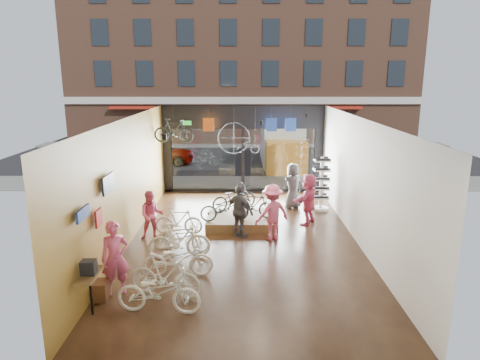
{
  "coord_description": "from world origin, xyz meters",
  "views": [
    {
      "loc": [
        -0.08,
        -12.51,
        4.99
      ],
      "look_at": [
        -0.12,
        1.4,
        1.61
      ],
      "focal_mm": 32.0,
      "sensor_mm": 36.0,
      "label": 1
    }
  ],
  "objects_px": {
    "customer_1": "(152,215)",
    "penny_farthing": "(241,139)",
    "display_platform": "(242,220)",
    "customer_4": "(293,186)",
    "floor_bike_5": "(179,221)",
    "customer_3": "(272,213)",
    "display_bike_left": "(225,208)",
    "floor_bike_3": "(179,240)",
    "floor_bike_4": "(183,236)",
    "hung_bike": "(174,131)",
    "floor_bike_0": "(159,292)",
    "sunglasses_rack": "(321,184)",
    "customer_0": "(115,258)",
    "display_bike_right": "(234,198)",
    "customer_2": "(240,211)",
    "street_car": "(157,152)",
    "display_bike_mid": "(254,204)",
    "floor_bike_2": "(178,259)",
    "box_truck": "(283,145)",
    "floor_bike_1": "(165,276)",
    "customer_5": "(308,199)"
  },
  "relations": [
    {
      "from": "box_truck",
      "to": "customer_5",
      "type": "xyz_separation_m",
      "value": [
        0.01,
        -9.36,
        -0.4
      ]
    },
    {
      "from": "display_bike_right",
      "to": "customer_2",
      "type": "bearing_deg",
      "value": 156.38
    },
    {
      "from": "floor_bike_0",
      "to": "customer_1",
      "type": "xyz_separation_m",
      "value": [
        -1.02,
        4.33,
        0.3
      ]
    },
    {
      "from": "customer_3",
      "to": "customer_1",
      "type": "bearing_deg",
      "value": -28.21
    },
    {
      "from": "display_bike_left",
      "to": "customer_1",
      "type": "relative_size",
      "value": 1.04
    },
    {
      "from": "floor_bike_2",
      "to": "display_bike_mid",
      "type": "xyz_separation_m",
      "value": [
        2.04,
        3.85,
        0.28
      ]
    },
    {
      "from": "street_car",
      "to": "floor_bike_5",
      "type": "bearing_deg",
      "value": -165.88
    },
    {
      "from": "sunglasses_rack",
      "to": "street_car",
      "type": "bearing_deg",
      "value": 126.14
    },
    {
      "from": "box_truck",
      "to": "floor_bike_3",
      "type": "distance_m",
      "value": 12.97
    },
    {
      "from": "floor_bike_4",
      "to": "customer_3",
      "type": "height_order",
      "value": "customer_3"
    },
    {
      "from": "floor_bike_0",
      "to": "display_bike_mid",
      "type": "relative_size",
      "value": 1.23
    },
    {
      "from": "floor_bike_4",
      "to": "display_platform",
      "type": "xyz_separation_m",
      "value": [
        1.72,
        2.25,
        -0.27
      ]
    },
    {
      "from": "customer_5",
      "to": "display_platform",
      "type": "bearing_deg",
      "value": -56.5
    },
    {
      "from": "floor_bike_1",
      "to": "display_bike_right",
      "type": "height_order",
      "value": "display_bike_right"
    },
    {
      "from": "floor_bike_1",
      "to": "penny_farthing",
      "type": "xyz_separation_m",
      "value": [
        1.72,
        8.33,
        1.98
      ]
    },
    {
      "from": "floor_bike_4",
      "to": "hung_bike",
      "type": "bearing_deg",
      "value": 26.78
    },
    {
      "from": "customer_0",
      "to": "floor_bike_2",
      "type": "bearing_deg",
      "value": 11.43
    },
    {
      "from": "floor_bike_5",
      "to": "customer_3",
      "type": "distance_m",
      "value": 3.05
    },
    {
      "from": "customer_4",
      "to": "penny_farthing",
      "type": "distance_m",
      "value": 2.94
    },
    {
      "from": "floor_bike_2",
      "to": "floor_bike_3",
      "type": "height_order",
      "value": "floor_bike_3"
    },
    {
      "from": "floor_bike_5",
      "to": "display_platform",
      "type": "height_order",
      "value": "floor_bike_5"
    },
    {
      "from": "customer_2",
      "to": "customer_4",
      "type": "height_order",
      "value": "customer_4"
    },
    {
      "from": "customer_1",
      "to": "penny_farthing",
      "type": "relative_size",
      "value": 0.95
    },
    {
      "from": "customer_3",
      "to": "customer_5",
      "type": "bearing_deg",
      "value": -159.11
    },
    {
      "from": "customer_2",
      "to": "customer_5",
      "type": "bearing_deg",
      "value": -109.63
    },
    {
      "from": "box_truck",
      "to": "floor_bike_1",
      "type": "distance_m",
      "value": 15.06
    },
    {
      "from": "display_bike_mid",
      "to": "customer_4",
      "type": "relative_size",
      "value": 0.85
    },
    {
      "from": "customer_4",
      "to": "hung_bike",
      "type": "height_order",
      "value": "hung_bike"
    },
    {
      "from": "display_bike_left",
      "to": "sunglasses_rack",
      "type": "relative_size",
      "value": 0.78
    },
    {
      "from": "floor_bike_0",
      "to": "sunglasses_rack",
      "type": "relative_size",
      "value": 0.88
    },
    {
      "from": "floor_bike_5",
      "to": "customer_0",
      "type": "distance_m",
      "value": 4.01
    },
    {
      "from": "display_bike_left",
      "to": "sunglasses_rack",
      "type": "xyz_separation_m",
      "value": [
        3.58,
        2.12,
        0.31
      ]
    },
    {
      "from": "display_bike_mid",
      "to": "customer_0",
      "type": "relative_size",
      "value": 0.84
    },
    {
      "from": "floor_bike_2",
      "to": "floor_bike_5",
      "type": "distance_m",
      "value": 3.02
    },
    {
      "from": "display_bike_left",
      "to": "floor_bike_3",
      "type": "bearing_deg",
      "value": 144.43
    },
    {
      "from": "floor_bike_3",
      "to": "hung_bike",
      "type": "relative_size",
      "value": 1.1
    },
    {
      "from": "floor_bike_4",
      "to": "display_bike_left",
      "type": "distance_m",
      "value": 2.14
    },
    {
      "from": "floor_bike_2",
      "to": "floor_bike_4",
      "type": "height_order",
      "value": "floor_bike_2"
    },
    {
      "from": "display_bike_left",
      "to": "sunglasses_rack",
      "type": "bearing_deg",
      "value": -68.13
    },
    {
      "from": "customer_4",
      "to": "floor_bike_4",
      "type": "bearing_deg",
      "value": 22.98
    },
    {
      "from": "floor_bike_4",
      "to": "sunglasses_rack",
      "type": "distance_m",
      "value": 6.16
    },
    {
      "from": "display_bike_right",
      "to": "customer_3",
      "type": "xyz_separation_m",
      "value": [
        1.22,
        -2.1,
        0.13
      ]
    },
    {
      "from": "floor_bike_5",
      "to": "customer_1",
      "type": "xyz_separation_m",
      "value": [
        -0.77,
        -0.39,
        0.32
      ]
    },
    {
      "from": "display_platform",
      "to": "customer_4",
      "type": "height_order",
      "value": "customer_4"
    },
    {
      "from": "floor_bike_5",
      "to": "display_bike_right",
      "type": "height_order",
      "value": "display_bike_right"
    },
    {
      "from": "box_truck",
      "to": "display_bike_left",
      "type": "height_order",
      "value": "box_truck"
    },
    {
      "from": "display_bike_right",
      "to": "customer_4",
      "type": "bearing_deg",
      "value": -91.65
    },
    {
      "from": "floor_bike_3",
      "to": "street_car",
      "type": "bearing_deg",
      "value": 6.77
    },
    {
      "from": "display_bike_mid",
      "to": "customer_3",
      "type": "bearing_deg",
      "value": -139.31
    },
    {
      "from": "customer_3",
      "to": "floor_bike_2",
      "type": "bearing_deg",
      "value": 17.34
    }
  ]
}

